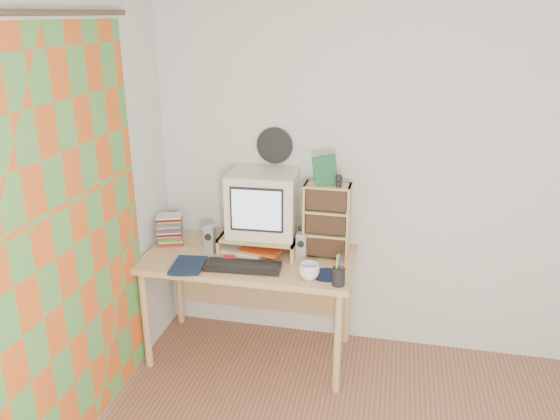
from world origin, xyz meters
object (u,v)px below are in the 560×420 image
at_px(crt_monitor, 263,203).
at_px(mug, 309,271).
at_px(dvd_stack, 170,228).
at_px(keyboard, 243,266).
at_px(cd_rack, 327,221).
at_px(diary, 173,263).
at_px(desk, 252,271).

height_order(crt_monitor, mug, crt_monitor).
height_order(crt_monitor, dvd_stack, crt_monitor).
bearing_deg(keyboard, dvd_stack, 151.37).
height_order(cd_rack, mug, cd_rack).
bearing_deg(mug, diary, -179.00).
relative_size(dvd_stack, cd_rack, 0.48).
relative_size(crt_monitor, cd_rack, 0.90).
distance_m(crt_monitor, mug, 0.61).
bearing_deg(cd_rack, crt_monitor, 177.53).
bearing_deg(diary, mug, -5.70).
height_order(keyboard, diary, diary).
bearing_deg(mug, crt_monitor, 134.60).
distance_m(cd_rack, diary, 1.03).
xyz_separation_m(crt_monitor, dvd_stack, (-0.66, -0.06, -0.21)).
bearing_deg(dvd_stack, diary, -84.91).
relative_size(dvd_stack, mug, 1.88).
xyz_separation_m(crt_monitor, cd_rack, (0.43, -0.02, -0.08)).
bearing_deg(diary, cd_rack, 15.35).
bearing_deg(keyboard, crt_monitor, 77.25).
xyz_separation_m(keyboard, mug, (0.43, -0.05, 0.03)).
bearing_deg(crt_monitor, cd_rack, -5.24).
distance_m(crt_monitor, diary, 0.71).
xyz_separation_m(desk, cd_rack, (0.50, 0.06, 0.38)).
distance_m(desk, keyboard, 0.29).
height_order(desk, diary, diary).
height_order(dvd_stack, diary, dvd_stack).
xyz_separation_m(dvd_stack, cd_rack, (1.09, 0.04, 0.13)).
bearing_deg(crt_monitor, desk, -129.02).
height_order(cd_rack, diary, cd_rack).
distance_m(desk, dvd_stack, 0.65).
bearing_deg(dvd_stack, crt_monitor, -14.62).
bearing_deg(keyboard, cd_rack, 28.98).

